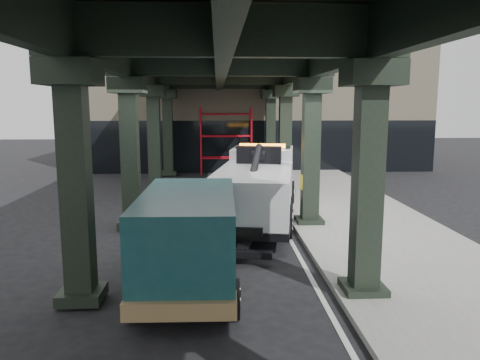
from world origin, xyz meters
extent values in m
plane|color=black|center=(0.00, 0.00, 0.00)|extent=(90.00, 90.00, 0.00)
cube|color=gray|center=(4.50, 2.00, 0.07)|extent=(5.00, 40.00, 0.15)
cube|color=silver|center=(1.70, 2.00, 0.01)|extent=(0.12, 38.00, 0.01)
cube|color=black|center=(2.60, -4.00, 2.50)|extent=(0.55, 0.55, 5.00)
cube|color=black|center=(2.60, -4.00, 4.75)|extent=(1.10, 1.10, 0.50)
cube|color=black|center=(2.60, -4.00, 0.18)|extent=(0.90, 0.90, 0.24)
cube|color=black|center=(2.60, 2.00, 2.50)|extent=(0.55, 0.55, 5.00)
cube|color=black|center=(2.60, 2.00, 4.75)|extent=(1.10, 1.10, 0.50)
cube|color=black|center=(2.60, 2.00, 0.18)|extent=(0.90, 0.90, 0.24)
cube|color=black|center=(2.60, 8.00, 2.50)|extent=(0.55, 0.55, 5.00)
cube|color=black|center=(2.60, 8.00, 4.75)|extent=(1.10, 1.10, 0.50)
cube|color=black|center=(2.60, 8.00, 0.18)|extent=(0.90, 0.90, 0.24)
cube|color=black|center=(2.60, 14.00, 2.50)|extent=(0.55, 0.55, 5.00)
cube|color=black|center=(2.60, 14.00, 4.75)|extent=(1.10, 1.10, 0.50)
cube|color=black|center=(2.60, 14.00, 0.18)|extent=(0.90, 0.90, 0.24)
cube|color=black|center=(-3.40, -4.00, 2.50)|extent=(0.55, 0.55, 5.00)
cube|color=black|center=(-3.40, -4.00, 4.75)|extent=(1.10, 1.10, 0.50)
cube|color=black|center=(-3.40, -4.00, 0.18)|extent=(0.90, 0.90, 0.24)
cube|color=black|center=(-3.40, 2.00, 2.50)|extent=(0.55, 0.55, 5.00)
cube|color=black|center=(-3.40, 2.00, 4.75)|extent=(1.10, 1.10, 0.50)
cube|color=black|center=(-3.40, 2.00, 0.18)|extent=(0.90, 0.90, 0.24)
cube|color=black|center=(-3.40, 8.00, 2.50)|extent=(0.55, 0.55, 5.00)
cube|color=black|center=(-3.40, 8.00, 4.75)|extent=(1.10, 1.10, 0.50)
cube|color=black|center=(-3.40, 8.00, 0.18)|extent=(0.90, 0.90, 0.24)
cube|color=black|center=(-3.40, 14.00, 2.50)|extent=(0.55, 0.55, 5.00)
cube|color=black|center=(-3.40, 14.00, 4.75)|extent=(1.10, 1.10, 0.50)
cube|color=black|center=(-3.40, 14.00, 0.18)|extent=(0.90, 0.90, 0.24)
cube|color=black|center=(2.60, 2.00, 5.55)|extent=(0.35, 32.00, 1.10)
cube|color=black|center=(-3.40, 2.00, 5.55)|extent=(0.35, 32.00, 1.10)
cube|color=black|center=(-0.40, 2.00, 5.55)|extent=(0.35, 32.00, 1.10)
cube|color=black|center=(-0.40, 2.00, 6.25)|extent=(7.40, 32.00, 0.30)
cube|color=#C6B793|center=(2.00, 20.00, 4.00)|extent=(22.00, 10.00, 8.00)
cylinder|color=red|center=(-1.50, 14.90, 2.00)|extent=(0.08, 0.08, 4.00)
cylinder|color=red|center=(-1.50, 14.10, 2.00)|extent=(0.08, 0.08, 4.00)
cylinder|color=red|center=(1.50, 14.90, 2.00)|extent=(0.08, 0.08, 4.00)
cylinder|color=red|center=(1.50, 14.10, 2.00)|extent=(0.08, 0.08, 4.00)
cylinder|color=red|center=(0.00, 14.90, 1.00)|extent=(3.00, 0.08, 0.08)
cylinder|color=red|center=(0.00, 14.90, 2.30)|extent=(3.00, 0.08, 0.08)
cylinder|color=red|center=(0.00, 14.90, 3.60)|extent=(3.00, 0.08, 0.08)
cube|color=black|center=(0.84, 2.50, 0.70)|extent=(2.28, 7.53, 0.25)
cube|color=silver|center=(1.28, 5.00, 1.54)|extent=(2.72, 2.76, 1.79)
cube|color=silver|center=(1.46, 6.03, 1.05)|extent=(2.43, 1.09, 0.90)
cube|color=black|center=(1.32, 5.25, 2.04)|extent=(2.38, 1.66, 0.85)
cube|color=silver|center=(0.64, 1.37, 1.35)|extent=(3.22, 5.32, 1.40)
cube|color=orange|center=(1.24, 4.81, 2.54)|extent=(1.82, 0.59, 0.16)
cube|color=black|center=(0.98, 3.33, 2.34)|extent=(1.67, 0.87, 0.60)
cylinder|color=black|center=(0.67, 1.57, 2.09)|extent=(0.84, 3.47, 1.34)
cube|color=black|center=(0.20, -1.13, 0.35)|extent=(0.54, 1.43, 0.18)
cube|color=black|center=(0.07, -1.82, 0.30)|extent=(1.61, 0.52, 0.18)
cylinder|color=black|center=(0.25, 5.49, 0.55)|extent=(0.53, 1.14, 1.10)
cylinder|color=silver|center=(0.25, 5.49, 0.55)|extent=(0.49, 0.66, 0.60)
cylinder|color=black|center=(2.41, 5.11, 0.55)|extent=(0.53, 1.14, 1.10)
cylinder|color=silver|center=(2.41, 5.11, 0.55)|extent=(0.49, 0.66, 0.60)
cylinder|color=black|center=(-0.32, 2.25, 0.55)|extent=(0.53, 1.14, 1.10)
cylinder|color=silver|center=(-0.32, 2.25, 0.55)|extent=(0.49, 0.66, 0.60)
cylinder|color=black|center=(1.84, 1.87, 0.55)|extent=(0.53, 1.14, 1.10)
cylinder|color=silver|center=(1.84, 1.87, 0.55)|extent=(0.49, 0.66, 0.60)
cylinder|color=black|center=(-0.55, 0.97, 0.55)|extent=(0.53, 1.14, 1.10)
cylinder|color=silver|center=(-0.55, 0.97, 0.55)|extent=(0.49, 0.66, 0.60)
cylinder|color=black|center=(1.61, 0.59, 0.55)|extent=(0.53, 1.14, 1.10)
cylinder|color=silver|center=(1.61, 0.59, 0.55)|extent=(0.49, 0.66, 0.60)
cube|color=#123E42|center=(-1.14, -0.83, 0.91)|extent=(1.97, 1.08, 0.86)
cube|color=#123E42|center=(-1.19, -3.45, 1.29)|extent=(2.07, 4.33, 1.86)
cube|color=#977A4D|center=(-1.18, -3.07, 0.53)|extent=(2.13, 5.38, 0.33)
cube|color=black|center=(-1.15, -1.21, 1.67)|extent=(1.87, 0.44, 0.80)
cube|color=black|center=(-1.18, -3.17, 1.77)|extent=(2.09, 3.47, 0.53)
cube|color=silver|center=(-1.14, -0.32, 0.53)|extent=(1.91, 0.15, 0.29)
cylinder|color=black|center=(-2.10, -0.86, 0.40)|extent=(0.28, 0.81, 0.80)
cylinder|color=silver|center=(-2.10, -0.86, 0.40)|extent=(0.31, 0.45, 0.44)
cylinder|color=black|center=(-0.19, -0.89, 0.40)|extent=(0.28, 0.81, 0.80)
cylinder|color=silver|center=(-0.19, -0.89, 0.40)|extent=(0.31, 0.45, 0.44)
cylinder|color=black|center=(-2.17, -4.87, 0.40)|extent=(0.28, 0.81, 0.80)
cylinder|color=silver|center=(-2.17, -4.87, 0.40)|extent=(0.31, 0.45, 0.44)
cylinder|color=black|center=(-0.26, -4.90, 0.40)|extent=(0.28, 0.81, 0.80)
cylinder|color=silver|center=(-0.26, -4.90, 0.40)|extent=(0.31, 0.45, 0.44)
camera|label=1|loc=(-0.53, -13.48, 4.12)|focal=35.00mm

